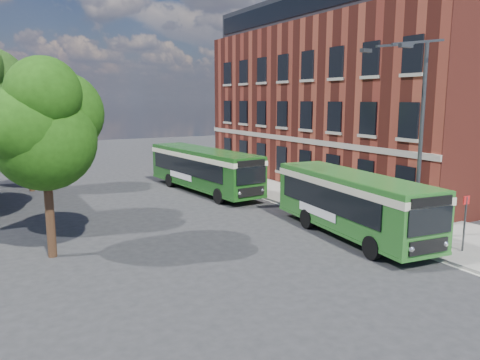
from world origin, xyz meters
TOP-DOWN VIEW (x-y plane):
  - ground at (0.00, 0.00)m, footprint 120.00×120.00m
  - pavement at (7.00, 8.00)m, footprint 6.00×48.00m
  - kerb_line at (3.95, 8.00)m, footprint 0.12×48.00m
  - brick_office at (14.00, 12.00)m, footprint 12.10×26.00m
  - street_lamp at (4.84, -2.00)m, footprint 2.96×2.38m
  - bus_stop_sign at (5.60, -4.20)m, footprint 0.35×0.08m
  - bus_front at (3.20, 0.07)m, footprint 3.48×10.05m
  - bus_rear at (1.54, 13.52)m, footprint 3.69×11.93m
  - pedestrian_a at (4.68, -2.05)m, footprint 0.66×0.55m
  - pedestrian_b at (5.24, -0.95)m, footprint 0.91×0.76m
  - tree_left at (-9.68, 3.78)m, footprint 4.82×4.58m
  - tree_right at (-9.10, 19.58)m, footprint 4.67×4.44m

SIDE VIEW (x-z plane):
  - ground at x=0.00m, z-range 0.00..0.00m
  - kerb_line at x=3.95m, z-range 0.00..0.01m
  - pavement at x=7.00m, z-range 0.00..0.15m
  - pedestrian_a at x=4.68m, z-range 0.15..1.70m
  - pedestrian_b at x=5.24m, z-range 0.15..1.84m
  - bus_stop_sign at x=5.60m, z-range 0.25..2.77m
  - bus_front at x=3.20m, z-range 0.32..3.34m
  - bus_rear at x=1.54m, z-range 0.32..3.34m
  - street_lamp at x=4.84m, z-range 0.29..9.29m
  - tree_right at x=-9.10m, z-range 1.40..9.28m
  - tree_left at x=-9.68m, z-range 1.45..9.59m
  - brick_office at x=14.00m, z-range -0.13..14.07m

